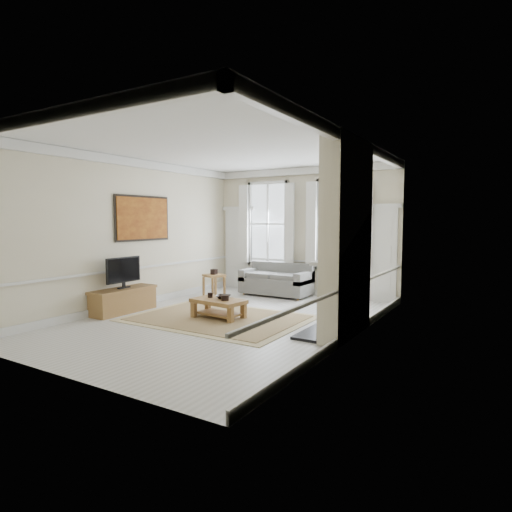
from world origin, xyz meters
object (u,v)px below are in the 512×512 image
Objects in this scene: side_table at (214,278)px; coffee_table at (219,303)px; tv_stand at (124,300)px; sofa at (277,282)px.

coffee_table is (1.66, -2.05, -0.14)m from side_table.
sofa is at bearing 63.36° from tv_stand.
sofa is at bearing 101.07° from coffee_table.
sofa is 3.05m from coffee_table.
side_table is at bearing 80.12° from tv_stand.
side_table is 0.41× the size of tv_stand.
tv_stand reaches higher than coffee_table.
sofa is 3.00× the size of side_table.
tv_stand is (-1.83, -3.64, -0.09)m from sofa.
sofa is at bearing 35.85° from side_table.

